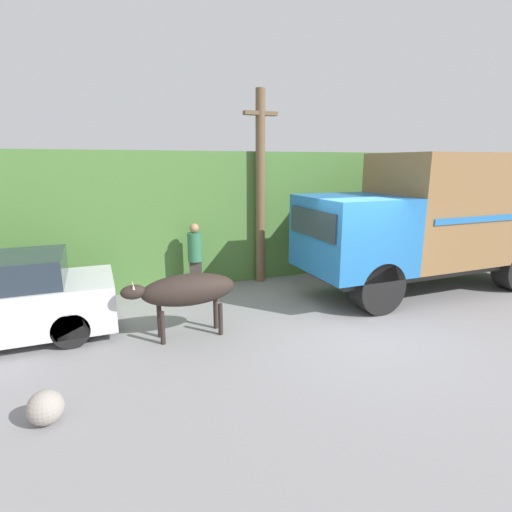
{
  "coord_description": "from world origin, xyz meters",
  "views": [
    {
      "loc": [
        -4.69,
        -6.18,
        3.25
      ],
      "look_at": [
        -1.72,
        1.17,
        1.38
      ],
      "focal_mm": 28.0,
      "sensor_mm": 36.0,
      "label": 1
    }
  ],
  "objects": [
    {
      "name": "cargo_truck",
      "position": [
        3.53,
        1.43,
        1.9
      ],
      "size": [
        7.07,
        2.31,
        3.47
      ],
      "rotation": [
        0.0,
        0.0,
        -0.03
      ],
      "color": "#2D2D2D",
      "rests_on": "ground_plane"
    },
    {
      "name": "hillside_embankment",
      "position": [
        0.0,
        6.74,
        1.76
      ],
      "size": [
        32.0,
        5.61,
        3.53
      ],
      "color": "#4C7A38",
      "rests_on": "ground_plane"
    },
    {
      "name": "pedestrian_on_hill",
      "position": [
        -2.46,
        3.43,
        0.98
      ],
      "size": [
        0.43,
        0.43,
        1.78
      ],
      "rotation": [
        0.0,
        0.0,
        2.92
      ],
      "color": "#38332D",
      "rests_on": "ground_plane"
    },
    {
      "name": "building_backdrop",
      "position": [
        -5.06,
        5.42,
        1.67
      ],
      "size": [
        4.58,
        2.7,
        3.3
      ],
      "color": "#C6B793",
      "rests_on": "ground_plane"
    },
    {
      "name": "utility_pole",
      "position": [
        -0.55,
        3.76,
        2.64
      ],
      "size": [
        0.9,
        0.25,
        5.08
      ],
      "color": "brown",
      "rests_on": "ground_plane"
    },
    {
      "name": "brown_cow",
      "position": [
        -3.23,
        0.88,
        0.91
      ],
      "size": [
        2.11,
        0.61,
        1.23
      ],
      "rotation": [
        0.0,
        0.0,
        0.24
      ],
      "color": "#2D231E",
      "rests_on": "ground_plane"
    },
    {
      "name": "ground_plane",
      "position": [
        0.0,
        0.0,
        0.0
      ],
      "size": [
        60.0,
        60.0,
        0.0
      ],
      "primitive_type": "plane",
      "color": "gray"
    },
    {
      "name": "roadside_rock",
      "position": [
        -5.49,
        -1.03,
        0.22
      ],
      "size": [
        0.45,
        0.45,
        0.45
      ],
      "color": "gray",
      "rests_on": "ground_plane"
    }
  ]
}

